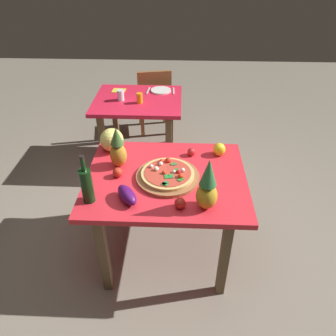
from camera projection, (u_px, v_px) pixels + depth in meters
The scene contains 21 objects.
ground_plane at pixel (166, 245), 2.69m from camera, with size 10.00×10.00×0.00m, color gray.
display_table at pixel (166, 186), 2.31m from camera, with size 1.13×0.91×0.73m.
background_table at pixel (138, 109), 3.41m from camera, with size 0.91×0.77×0.73m.
dining_chair at pixel (154, 98), 3.98m from camera, with size 0.47×0.47×0.85m.
pizza_board at pixel (168, 177), 2.24m from camera, with size 0.44×0.44×0.03m, color #945B37.
pizza at pixel (168, 173), 2.22m from camera, with size 0.37×0.37×0.06m.
wine_bottle at pixel (87, 185), 1.98m from camera, with size 0.08×0.08×0.34m.
pineapple_left at pixel (118, 149), 2.28m from camera, with size 0.12×0.12×0.32m.
pineapple_right at pixel (207, 187), 1.91m from camera, with size 0.13×0.13×0.36m.
melon at pixel (112, 140), 2.49m from camera, with size 0.18×0.18×0.18m, color #EBE06D.
bell_pepper at pixel (219, 149), 2.46m from camera, with size 0.09×0.09×0.10m, color yellow.
eggplant at pixel (127, 195), 2.03m from camera, with size 0.20×0.09×0.09m, color #4C1158.
tomato_at_corner at pixel (191, 152), 2.46m from camera, with size 0.06×0.06×0.06m, color red.
tomato_near_board at pixel (180, 203), 1.98m from camera, with size 0.07×0.07×0.07m, color red.
tomato_by_bottle at pixel (118, 172), 2.24m from camera, with size 0.07×0.07×0.07m, color red.
drinking_glass_juice at pixel (140, 98), 3.23m from camera, with size 0.06×0.06×0.10m, color orange.
drinking_glass_water at pixel (121, 95), 3.29m from camera, with size 0.07×0.07×0.11m, color silver.
dinner_plate at pixel (161, 90), 3.51m from camera, with size 0.22×0.22×0.02m, color white.
fork_utensil at pixel (148, 91), 3.51m from camera, with size 0.02×0.18×0.01m, color silver.
knife_utensil at pixel (174, 91), 3.51m from camera, with size 0.02×0.18×0.01m, color silver.
napkin_folded at pixel (119, 91), 3.52m from camera, with size 0.14×0.12×0.01m, color yellow.
Camera 1 is at (0.09, -1.80, 2.10)m, focal length 34.22 mm.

